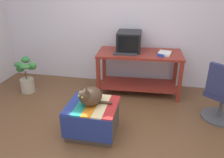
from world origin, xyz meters
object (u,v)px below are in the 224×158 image
at_px(keyboard, 125,54).
at_px(stapler, 161,55).
at_px(desk, 139,65).
at_px(cat, 90,96).
at_px(office_chair, 222,96).
at_px(ottoman_with_blanket, 93,118).
at_px(potted_plant, 27,76).
at_px(book, 165,53).
at_px(tv_monitor, 129,41).

distance_m(keyboard, stapler, 0.59).
relative_size(desk, keyboard, 3.73).
distance_m(cat, office_chair, 1.89).
xyz_separation_m(cat, office_chair, (1.76, 0.66, -0.17)).
distance_m(cat, stapler, 1.48).
relative_size(keyboard, ottoman_with_blanket, 0.61).
bearing_deg(office_chair, cat, 57.53).
height_order(keyboard, cat, keyboard).
bearing_deg(potted_plant, ottoman_with_blanket, -31.83).
xyz_separation_m(ottoman_with_blanket, potted_plant, (-1.52, 0.94, 0.10)).
height_order(keyboard, stapler, stapler).
relative_size(desk, stapler, 13.55).
bearing_deg(stapler, office_chair, -91.51).
height_order(potted_plant, stapler, stapler).
relative_size(keyboard, stapler, 3.64).
bearing_deg(book, potted_plant, -160.79).
height_order(book, cat, book).
bearing_deg(office_chair, desk, 8.38).
height_order(book, ottoman_with_blanket, book).
bearing_deg(tv_monitor, ottoman_with_blanket, -104.58).
distance_m(tv_monitor, keyboard, 0.30).
distance_m(desk, ottoman_with_blanket, 1.45).
relative_size(keyboard, potted_plant, 0.63).
bearing_deg(desk, cat, -114.22).
bearing_deg(potted_plant, office_chair, -5.06).
bearing_deg(office_chair, tv_monitor, 9.04).
height_order(book, potted_plant, book).
xyz_separation_m(ottoman_with_blanket, stapler, (0.84, 1.17, 0.57)).
relative_size(ottoman_with_blanket, stapler, 5.92).
height_order(desk, book, book).
distance_m(book, potted_plant, 2.50).
relative_size(cat, potted_plant, 0.73).
distance_m(tv_monitor, cat, 1.51).
height_order(keyboard, potted_plant, keyboard).
relative_size(keyboard, cat, 0.86).
height_order(tv_monitor, office_chair, tv_monitor).
distance_m(book, cat, 1.63).
distance_m(desk, keyboard, 0.38).
bearing_deg(stapler, book, 3.27).
height_order(book, office_chair, office_chair).
bearing_deg(stapler, keyboard, 118.83).
distance_m(book, office_chair, 1.13).
height_order(tv_monitor, book, tv_monitor).
height_order(tv_monitor, keyboard, tv_monitor).
xyz_separation_m(ottoman_with_blanket, cat, (-0.02, -0.01, 0.34)).
bearing_deg(ottoman_with_blanket, potted_plant, 148.17).
relative_size(cat, office_chair, 0.52).
bearing_deg(book, ottoman_with_blanket, -114.20).
xyz_separation_m(book, cat, (-0.93, -1.32, -0.23)).
relative_size(book, office_chair, 0.28).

